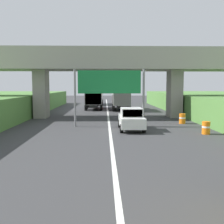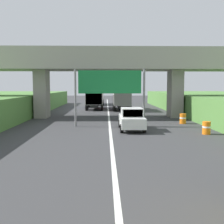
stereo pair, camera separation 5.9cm
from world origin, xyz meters
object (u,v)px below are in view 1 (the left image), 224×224
object	(u,v)px
truck_green	(96,94)
truck_blue	(94,96)
truck_red	(121,96)
overhead_highway_sign	(109,85)
construction_barrel_3	(206,128)
car_white	(131,119)
construction_barrel_4	(182,119)

from	to	relation	value
truck_green	truck_blue	xyz separation A→B (m)	(0.00, -9.52, 0.00)
truck_red	overhead_highway_sign	bearing A→B (deg)	-96.80
truck_green	construction_barrel_3	world-z (taller)	truck_green
truck_green	car_white	world-z (taller)	truck_green
truck_red	construction_barrel_3	world-z (taller)	truck_red
car_white	truck_blue	bearing A→B (deg)	100.69
truck_blue	construction_barrel_4	distance (m)	17.82
truck_blue	car_white	xyz separation A→B (m)	(3.59, -19.01, -1.08)
car_white	truck_green	bearing A→B (deg)	97.17
overhead_highway_sign	truck_blue	bearing A→B (deg)	96.46
construction_barrel_4	overhead_highway_sign	bearing A→B (deg)	-166.54
car_white	construction_barrel_4	distance (m)	6.06
truck_red	truck_blue	xyz separation A→B (m)	(-3.80, 1.58, 0.00)
construction_barrel_3	truck_blue	bearing A→B (deg)	112.50
truck_green	car_white	size ratio (longest dim) A/B	1.78
truck_green	construction_barrel_3	size ratio (longest dim) A/B	8.11
truck_blue	car_white	world-z (taller)	truck_blue
truck_blue	truck_green	bearing A→B (deg)	90.00
construction_barrel_4	truck_blue	bearing A→B (deg)	118.80
truck_blue	construction_barrel_3	size ratio (longest dim) A/B	8.11
truck_red	car_white	distance (m)	17.47
truck_green	construction_barrel_3	bearing A→B (deg)	-74.10
overhead_highway_sign	car_white	distance (m)	3.59
truck_red	construction_barrel_4	distance (m)	14.85
truck_blue	construction_barrel_3	distance (m)	22.72
car_white	construction_barrel_3	size ratio (longest dim) A/B	4.56
overhead_highway_sign	truck_red	xyz separation A→B (m)	(1.86, 15.57, -1.52)
truck_blue	construction_barrel_3	xyz separation A→B (m)	(8.68, -20.94, -1.47)
overhead_highway_sign	truck_green	world-z (taller)	overhead_highway_sign
truck_blue	construction_barrel_3	world-z (taller)	truck_blue
overhead_highway_sign	construction_barrel_3	bearing A→B (deg)	-29.40
car_white	construction_barrel_4	xyz separation A→B (m)	(4.97, 3.44, -0.40)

